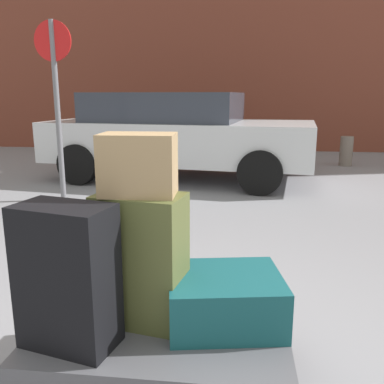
% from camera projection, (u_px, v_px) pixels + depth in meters
% --- Properties ---
extents(ground_plane, '(60.00, 60.00, 0.00)m').
position_uv_depth(ground_plane, '(164.00, 383.00, 2.06)').
color(ground_plane, gray).
extents(luggage_cart, '(1.16, 0.84, 0.34)m').
position_uv_depth(luggage_cart, '(163.00, 334.00, 1.99)').
color(luggage_cart, '#4C4C51').
rests_on(luggage_cart, ground_plane).
extents(suitcase_olive_rear_left, '(0.43, 0.31, 0.61)m').
position_uv_depth(suitcase_olive_rear_left, '(141.00, 260.00, 1.92)').
color(suitcase_olive_rear_left, '#4C5128').
rests_on(suitcase_olive_rear_left, luggage_cart).
extents(suitcase_teal_center, '(0.58, 0.51, 0.23)m').
position_uv_depth(suitcase_teal_center, '(225.00, 299.00, 1.95)').
color(suitcase_teal_center, '#144C51').
rests_on(suitcase_teal_center, luggage_cart).
extents(suitcase_black_front_left, '(0.44, 0.31, 0.61)m').
position_uv_depth(suitcase_black_front_left, '(67.00, 277.00, 1.74)').
color(suitcase_black_front_left, black).
rests_on(suitcase_black_front_left, luggage_cart).
extents(duffel_bag_tan_topmost_pile, '(0.33, 0.21, 0.27)m').
position_uv_depth(duffel_bag_tan_topmost_pile, '(138.00, 165.00, 1.82)').
color(duffel_bag_tan_topmost_pile, '#9E7F56').
rests_on(duffel_bag_tan_topmost_pile, suitcase_olive_rear_left).
extents(parked_car, '(4.51, 2.38, 1.42)m').
position_uv_depth(parked_car, '(176.00, 133.00, 6.94)').
color(parked_car, silver).
rests_on(parked_car, ground_plane).
extents(bollard_kerb_near, '(0.25, 0.25, 0.58)m').
position_uv_depth(bollard_kerb_near, '(346.00, 151.00, 8.29)').
color(bollard_kerb_near, '#72665B').
rests_on(bollard_kerb_near, ground_plane).
extents(no_parking_sign, '(0.50, 0.07, 2.29)m').
position_uv_depth(no_parking_sign, '(56.00, 92.00, 5.33)').
color(no_parking_sign, slate).
rests_on(no_parking_sign, ground_plane).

